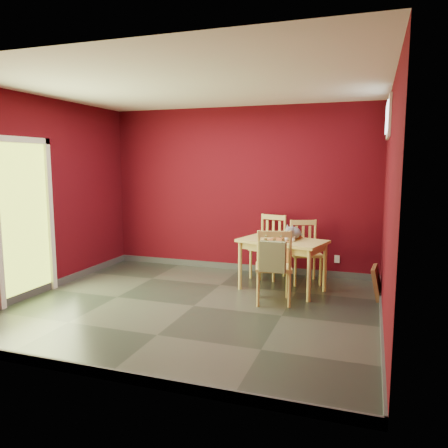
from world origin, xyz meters
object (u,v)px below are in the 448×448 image
(dining_table, at_px, (282,246))
(chair_near, at_px, (274,266))
(cat, at_px, (292,231))
(tote_bag, at_px, (273,257))
(picture_frame, at_px, (377,282))
(chair_far_left, at_px, (269,246))
(chair_far_right, at_px, (305,251))

(dining_table, relative_size, chair_near, 1.34)
(cat, bearing_deg, tote_bag, -77.16)
(chair_near, xyz_separation_m, tote_bag, (0.04, -0.22, 0.17))
(chair_near, relative_size, cat, 2.02)
(tote_bag, height_order, picture_frame, tote_bag)
(dining_table, height_order, tote_bag, tote_bag)
(chair_far_left, distance_m, chair_near, 1.33)
(chair_far_right, relative_size, cat, 1.94)
(dining_table, relative_size, chair_far_right, 1.39)
(dining_table, xyz_separation_m, picture_frame, (1.27, 0.05, -0.42))
(tote_bag, xyz_separation_m, picture_frame, (1.22, 0.89, -0.45))
(dining_table, distance_m, chair_near, 0.63)
(dining_table, bearing_deg, tote_bag, -86.73)
(chair_far_left, bearing_deg, dining_table, -62.81)
(chair_far_left, xyz_separation_m, chair_near, (0.35, -1.28, -0.01))
(tote_bag, distance_m, picture_frame, 1.58)
(chair_far_right, distance_m, tote_bag, 1.41)
(cat, bearing_deg, chair_near, -81.44)
(cat, distance_m, picture_frame, 1.32)
(dining_table, xyz_separation_m, chair_far_right, (0.24, 0.55, -0.16))
(chair_near, bearing_deg, tote_bag, -80.63)
(tote_bag, bearing_deg, cat, 85.69)
(chair_far_left, xyz_separation_m, tote_bag, (0.39, -1.51, 0.16))
(chair_far_right, height_order, cat, cat)
(dining_table, xyz_separation_m, tote_bag, (0.05, -0.84, 0.03))
(chair_near, bearing_deg, chair_far_right, 79.09)
(dining_table, distance_m, chair_far_left, 0.76)
(chair_near, relative_size, tote_bag, 2.18)
(chair_far_right, bearing_deg, picture_frame, -25.59)
(tote_bag, bearing_deg, chair_far_left, 104.55)
(tote_bag, bearing_deg, chair_far_right, 82.31)
(chair_near, height_order, cat, chair_near)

